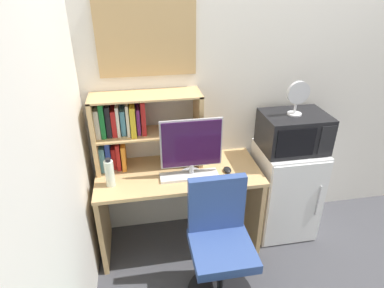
% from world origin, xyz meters
% --- Properties ---
extents(wall_back, '(6.40, 0.04, 2.60)m').
position_xyz_m(wall_back, '(0.40, 0.02, 1.30)').
color(wall_back, silver).
rests_on(wall_back, ground_plane).
extents(wall_left, '(0.04, 4.40, 2.60)m').
position_xyz_m(wall_left, '(-1.62, -1.60, 1.30)').
color(wall_left, silver).
rests_on(wall_left, ground_plane).
extents(desk, '(1.28, 0.57, 0.73)m').
position_xyz_m(desk, '(-0.91, -0.28, 0.51)').
color(desk, tan).
rests_on(desk, ground_plane).
extents(hutch_bookshelf, '(0.82, 0.26, 0.59)m').
position_xyz_m(hutch_bookshelf, '(-1.25, -0.12, 1.05)').
color(hutch_bookshelf, tan).
rests_on(hutch_bookshelf, desk).
extents(monitor, '(0.46, 0.17, 0.46)m').
position_xyz_m(monitor, '(-0.82, -0.34, 0.98)').
color(monitor, '#B7B7BC').
rests_on(monitor, desk).
extents(keyboard, '(0.44, 0.13, 0.02)m').
position_xyz_m(keyboard, '(-0.84, -0.37, 0.74)').
color(keyboard, silver).
rests_on(keyboard, desk).
extents(computer_mouse, '(0.06, 0.09, 0.03)m').
position_xyz_m(computer_mouse, '(-0.54, -0.35, 0.74)').
color(computer_mouse, black).
rests_on(computer_mouse, desk).
extents(water_bottle, '(0.07, 0.07, 0.22)m').
position_xyz_m(water_bottle, '(-1.42, -0.38, 0.83)').
color(water_bottle, silver).
rests_on(water_bottle, desk).
extents(mini_fridge, '(0.51, 0.49, 0.83)m').
position_xyz_m(mini_fridge, '(0.03, -0.26, 0.42)').
color(mini_fridge, white).
rests_on(mini_fridge, ground_plane).
extents(microwave, '(0.51, 0.38, 0.30)m').
position_xyz_m(microwave, '(0.03, -0.25, 0.98)').
color(microwave, black).
rests_on(microwave, mini_fridge).
extents(desk_fan, '(0.18, 0.11, 0.27)m').
position_xyz_m(desk_fan, '(0.01, -0.26, 1.28)').
color(desk_fan, silver).
rests_on(desk_fan, microwave).
extents(desk_chair, '(0.48, 0.48, 0.92)m').
position_xyz_m(desk_chair, '(-0.71, -0.82, 0.40)').
color(desk_chair, black).
rests_on(desk_chair, ground_plane).
extents(wall_corkboard, '(0.71, 0.02, 0.54)m').
position_xyz_m(wall_corkboard, '(-1.08, -0.01, 1.70)').
color(wall_corkboard, tan).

